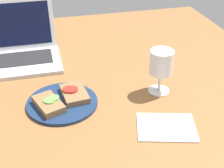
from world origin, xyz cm
name	(u,v)px	position (x,y,z in cm)	size (l,w,h in cm)	color
wooden_table	(90,94)	(0.00, 0.00, 1.50)	(140.00, 140.00, 3.00)	brown
plate	(62,103)	(-9.54, -5.55, 3.50)	(21.55, 21.55, 1.01)	navy
sandwich_with_cucumber	(49,104)	(-13.57, -7.46, 5.14)	(9.68, 12.29, 2.58)	brown
sandwich_with_tomato	(74,93)	(-5.57, -3.53, 5.06)	(8.35, 11.77, 2.48)	brown
wine_glass	(161,64)	(21.66, -5.85, 12.83)	(7.40, 7.40, 14.49)	white
laptop	(14,49)	(-23.62, 28.64, 7.37)	(33.21, 28.07, 20.19)	silver
napkin	(166,127)	(17.05, -23.53, 3.20)	(15.97, 11.92, 0.40)	white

